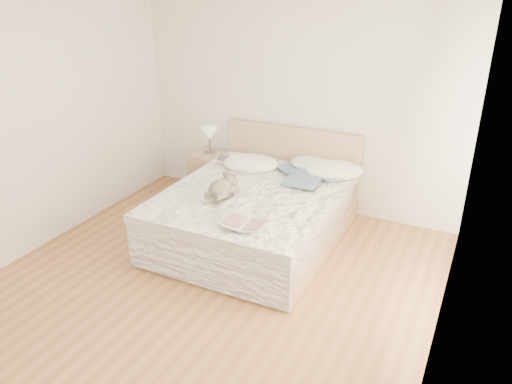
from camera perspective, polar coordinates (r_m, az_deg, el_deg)
floor at (r=4.67m, az=-6.53°, el=-11.60°), size 4.00×4.50×0.00m
wall_back at (r=5.96m, az=4.63°, el=10.79°), size 4.00×0.02×2.70m
wall_left at (r=5.37m, az=-25.75°, el=7.00°), size 0.02×4.50×2.70m
wall_right at (r=3.43m, az=21.80°, el=-1.06°), size 0.02×4.50×2.70m
window at (r=3.67m, az=22.35°, el=2.17°), size 0.02×1.30×1.10m
bed at (r=5.40m, az=0.06°, el=-2.37°), size 1.72×2.14×1.00m
nightstand at (r=6.51m, az=-5.27°, el=2.04°), size 0.52×0.49×0.56m
table_lamp at (r=6.37m, az=-5.35°, el=6.49°), size 0.24×0.24×0.33m
pillow_left at (r=5.83m, az=-0.60°, el=3.27°), size 0.75×0.61×0.19m
pillow_middle at (r=5.84m, az=6.42°, el=3.16°), size 0.58×0.44×0.16m
pillow_right at (r=5.69m, az=8.97°, el=2.43°), size 0.79×0.71×0.19m
blouse at (r=5.47m, az=5.56°, el=1.61°), size 0.61×0.65×0.02m
photo_book at (r=5.97m, az=-3.06°, el=3.61°), size 0.42×0.36×0.03m
childrens_book at (r=4.46m, az=-1.29°, el=-3.69°), size 0.43×0.30×0.03m
teddy_bear at (r=5.00m, az=-4.14°, el=-0.32°), size 0.27×0.38×0.20m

